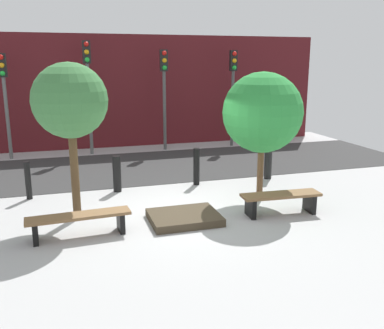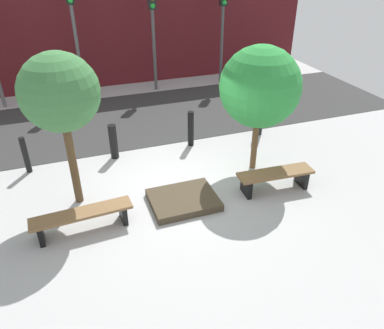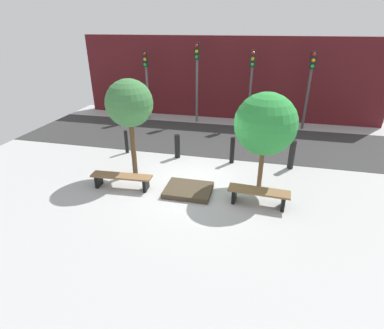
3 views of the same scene
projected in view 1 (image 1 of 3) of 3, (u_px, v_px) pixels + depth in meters
ground_plane at (178, 213)px, 9.56m from camera, size 18.00×18.00×0.00m
road_strip at (142, 167)px, 13.73m from camera, size 18.00×4.38×0.01m
building_facade at (123, 91)px, 16.73m from camera, size 16.20×0.50×4.30m
bench_left at (79, 220)px, 8.20m from camera, size 1.99×0.52×0.46m
bench_right at (281, 199)px, 9.43m from camera, size 1.80×0.57×0.48m
planter_bed at (184, 217)px, 9.06m from camera, size 1.45×1.16×0.17m
tree_behind_left_bench at (70, 102)px, 8.68m from camera, size 1.54×1.54×3.30m
tree_behind_right_bench at (262, 113)px, 9.99m from camera, size 1.89×1.89×3.08m
bollard_far_left at (28, 180)px, 10.44m from camera, size 0.14×0.14×0.95m
bollard_left at (117, 174)px, 11.05m from camera, size 0.21×0.21×0.95m
bollard_center at (196, 167)px, 11.65m from camera, size 0.17×0.17×1.02m
bollard_right at (268, 160)px, 12.25m from camera, size 0.22×0.22×1.08m
traffic_light_west at (4, 87)px, 14.28m from camera, size 0.28×0.27×3.56m
traffic_light_mid_west at (88, 77)px, 15.00m from camera, size 0.28×0.27×4.00m
traffic_light_mid_east at (164, 82)px, 15.82m from camera, size 0.28×0.27×3.72m
traffic_light_east at (233, 81)px, 16.60m from camera, size 0.28×0.27×3.71m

